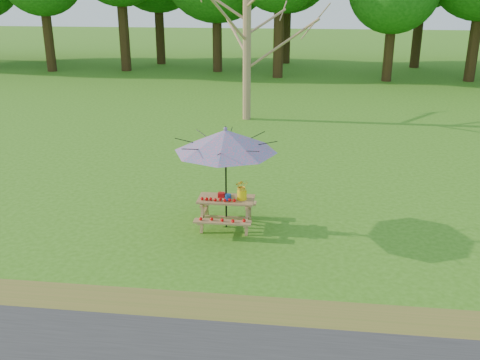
# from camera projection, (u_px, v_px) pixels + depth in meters

# --- Properties ---
(ground) EXTENTS (120.00, 120.00, 0.00)m
(ground) POSITION_uv_depth(u_px,v_px,m) (38.00, 227.00, 11.68)
(ground) COLOR #346F15
(ground) RESTS_ON ground
(picnic_table) EXTENTS (1.20, 1.32, 0.67)m
(picnic_table) POSITION_uv_depth(u_px,v_px,m) (226.00, 213.00, 11.56)
(picnic_table) COLOR #AB8C4D
(picnic_table) RESTS_ON ground
(patio_umbrella) EXTENTS (2.18, 2.18, 2.25)m
(patio_umbrella) POSITION_uv_depth(u_px,v_px,m) (226.00, 141.00, 11.01)
(patio_umbrella) COLOR black
(patio_umbrella) RESTS_ON ground
(produce_bins) EXTENTS (0.31, 0.37, 0.13)m
(produce_bins) POSITION_uv_depth(u_px,v_px,m) (225.00, 196.00, 11.44)
(produce_bins) COLOR red
(produce_bins) RESTS_ON picnic_table
(tomatoes_row) EXTENTS (0.77, 0.13, 0.07)m
(tomatoes_row) POSITION_uv_depth(u_px,v_px,m) (218.00, 200.00, 11.28)
(tomatoes_row) COLOR red
(tomatoes_row) RESTS_ON picnic_table
(flower_bucket) EXTENTS (0.32, 0.29, 0.45)m
(flower_bucket) POSITION_uv_depth(u_px,v_px,m) (242.00, 189.00, 11.31)
(flower_bucket) COLOR yellow
(flower_bucket) RESTS_ON picnic_table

